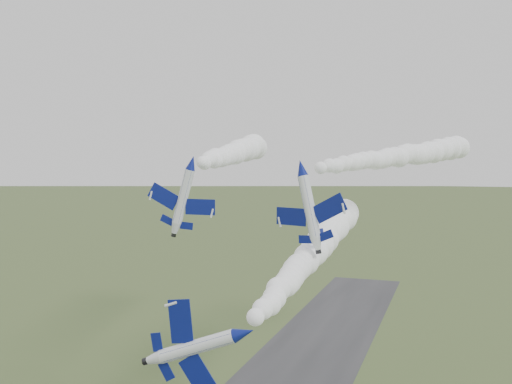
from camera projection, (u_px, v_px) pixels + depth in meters
jet_lead at (244, 333)px, 50.95m from camera, size 3.63×11.39×8.88m
smoke_trail_jet_lead at (317, 246)px, 87.48m from camera, size 13.30×72.30×5.87m
jet_pair_left at (192, 163)px, 81.07m from camera, size 9.91×12.09×3.69m
smoke_trail_jet_pair_left at (235, 152)px, 115.85m from camera, size 16.78×65.78×5.93m
jet_pair_right at (301, 168)px, 76.73m from camera, size 10.65×12.76×3.81m
smoke_trail_jet_pair_right at (405, 155)px, 106.29m from camera, size 22.57×66.18×5.01m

